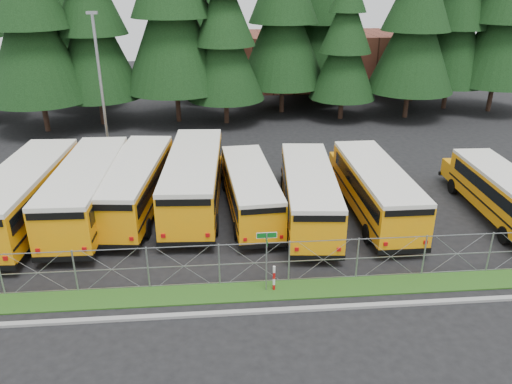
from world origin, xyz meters
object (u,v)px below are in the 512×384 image
at_px(bus_0, 29,195).
at_px(striped_bollard, 274,279).
at_px(bus_3, 195,180).
at_px(bus_east, 499,195).
at_px(bus_5, 308,194).
at_px(bus_1, 90,190).
at_px(bus_6, 373,190).
at_px(street_sign, 267,249).
at_px(light_standard, 101,84).
at_px(bus_2, 137,185).
at_px(bus_4, 249,191).

xyz_separation_m(bus_0, striped_bollard, (12.22, -7.43, -0.99)).
relative_size(bus_3, bus_east, 1.20).
bearing_deg(bus_5, bus_east, 1.32).
distance_m(bus_1, striped_bollard, 12.11).
height_order(bus_6, street_sign, bus_6).
height_order(bus_0, bus_6, bus_0).
bearing_deg(light_standard, bus_2, -69.64).
height_order(bus_0, light_standard, light_standard).
relative_size(bus_2, light_standard, 1.13).
bearing_deg(bus_5, bus_4, 167.81).
bearing_deg(light_standard, bus_0, -104.20).
distance_m(street_sign, striped_bollard, 1.47).
distance_m(bus_3, bus_5, 6.50).
bearing_deg(bus_0, street_sign, -29.02).
bearing_deg(bus_6, bus_0, 178.10).
bearing_deg(striped_bollard, bus_2, 128.27).
bearing_deg(bus_6, bus_1, 176.16).
distance_m(bus_3, light_standard, 10.99).
height_order(bus_3, bus_5, bus_3).
height_order(bus_0, striped_bollard, bus_0).
height_order(bus_4, street_sign, street_sign).
bearing_deg(street_sign, bus_east, 23.89).
relative_size(bus_4, striped_bollard, 8.47).
xyz_separation_m(bus_2, light_standard, (-3.09, 8.33, 4.00)).
bearing_deg(bus_3, street_sign, -66.93).
bearing_deg(bus_0, striped_bollard, -28.35).
height_order(bus_6, striped_bollard, bus_6).
distance_m(bus_5, light_standard, 16.62).
bearing_deg(bus_east, bus_1, 176.81).
bearing_deg(bus_6, street_sign, -134.10).
relative_size(bus_east, street_sign, 3.59).
xyz_separation_m(bus_4, bus_5, (3.11, -0.98, 0.12)).
bearing_deg(street_sign, bus_5, 65.99).
height_order(street_sign, striped_bollard, street_sign).
distance_m(bus_0, bus_2, 5.59).
bearing_deg(bus_5, bus_3, 165.98).
xyz_separation_m(bus_3, bus_6, (9.79, -1.91, -0.14)).
distance_m(bus_5, bus_east, 10.43).
bearing_deg(bus_1, bus_0, -170.70).
bearing_deg(street_sign, bus_2, 126.92).
xyz_separation_m(bus_3, light_standard, (-6.32, 8.09, 3.91)).
bearing_deg(bus_3, striped_bollard, -65.09).
bearing_deg(light_standard, bus_3, -51.99).
bearing_deg(bus_4, bus_1, 174.45).
distance_m(bus_5, striped_bollard, 7.19).
relative_size(bus_5, striped_bollard, 9.21).
bearing_deg(bus_3, bus_4, -17.97).
bearing_deg(bus_6, bus_5, -176.46).
bearing_deg(bus_4, bus_0, 176.98).
relative_size(bus_0, bus_2, 1.06).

